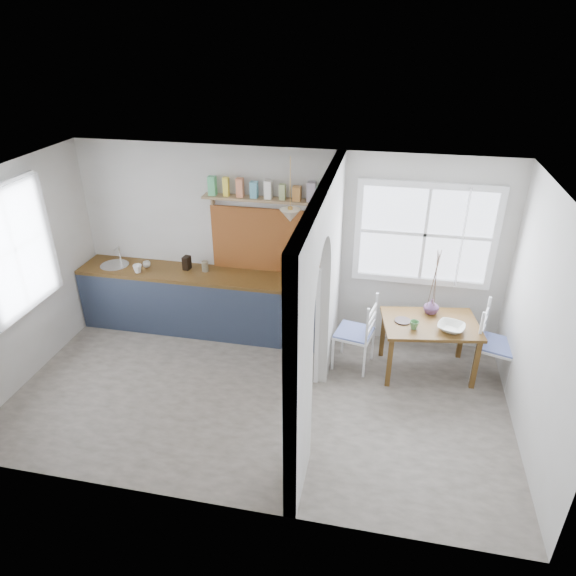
% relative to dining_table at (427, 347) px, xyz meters
% --- Properties ---
extents(floor, '(5.80, 3.20, 0.01)m').
position_rel_dining_table_xyz_m(floor, '(-1.96, -0.91, -0.36)').
color(floor, gray).
rests_on(floor, ground).
extents(ceiling, '(5.80, 3.20, 0.01)m').
position_rel_dining_table_xyz_m(ceiling, '(-1.96, -0.91, 2.24)').
color(ceiling, '#BAB6AD').
rests_on(ceiling, walls).
extents(walls, '(5.81, 3.21, 2.60)m').
position_rel_dining_table_xyz_m(walls, '(-1.96, -0.91, 0.94)').
color(walls, '#BAB6AD').
rests_on(walls, floor).
extents(partition, '(0.12, 3.20, 2.60)m').
position_rel_dining_table_xyz_m(partition, '(-1.26, -0.85, 1.09)').
color(partition, '#BAB6AD').
rests_on(partition, floor).
extents(kitchen_window, '(0.10, 1.16, 1.50)m').
position_rel_dining_table_xyz_m(kitchen_window, '(-4.83, -0.91, 1.29)').
color(kitchen_window, white).
rests_on(kitchen_window, walls).
extents(nook_window, '(1.76, 0.10, 1.30)m').
position_rel_dining_table_xyz_m(nook_window, '(-0.16, 0.65, 1.24)').
color(nook_window, white).
rests_on(nook_window, walls).
extents(counter, '(3.50, 0.60, 0.90)m').
position_rel_dining_table_xyz_m(counter, '(-3.09, 0.42, 0.10)').
color(counter, brown).
rests_on(counter, floor).
extents(sink, '(0.40, 0.40, 0.02)m').
position_rel_dining_table_xyz_m(sink, '(-4.39, 0.39, 0.53)').
color(sink, silver).
rests_on(sink, counter).
extents(backsplash, '(1.65, 0.03, 0.90)m').
position_rel_dining_table_xyz_m(backsplash, '(-2.16, 0.67, 0.99)').
color(backsplash, '#9D481F').
rests_on(backsplash, walls).
extents(shelf, '(1.75, 0.20, 0.21)m').
position_rel_dining_table_xyz_m(shelf, '(-2.16, 0.58, 1.65)').
color(shelf, olive).
rests_on(shelf, walls).
extents(pendant_lamp, '(0.26, 0.26, 0.16)m').
position_rel_dining_table_xyz_m(pendant_lamp, '(-1.81, 0.24, 1.52)').
color(pendant_lamp, beige).
rests_on(pendant_lamp, ceiling).
extents(utensil_rail, '(0.02, 0.50, 0.02)m').
position_rel_dining_table_xyz_m(utensil_rail, '(-1.35, -0.01, 1.09)').
color(utensil_rail, silver).
rests_on(utensil_rail, partition).
extents(dining_table, '(1.25, 0.94, 0.72)m').
position_rel_dining_table_xyz_m(dining_table, '(0.00, 0.00, 0.00)').
color(dining_table, brown).
rests_on(dining_table, floor).
extents(chair_left, '(0.53, 0.53, 0.99)m').
position_rel_dining_table_xyz_m(chair_left, '(-0.92, -0.05, 0.14)').
color(chair_left, white).
rests_on(chair_left, floor).
extents(chair_right, '(0.57, 0.57, 1.01)m').
position_rel_dining_table_xyz_m(chair_right, '(0.82, 0.00, 0.14)').
color(chair_right, white).
rests_on(chair_right, floor).
extents(kettle, '(0.25, 0.22, 0.26)m').
position_rel_dining_table_xyz_m(kettle, '(-1.85, 0.32, 0.67)').
color(kettle, silver).
rests_on(kettle, counter).
extents(mug_a, '(0.14, 0.14, 0.11)m').
position_rel_dining_table_xyz_m(mug_a, '(-3.95, 0.24, 0.60)').
color(mug_a, white).
rests_on(mug_a, counter).
extents(mug_b, '(0.12, 0.12, 0.08)m').
position_rel_dining_table_xyz_m(mug_b, '(-3.91, 0.42, 0.58)').
color(mug_b, silver).
rests_on(mug_b, counter).
extents(knife_block, '(0.10, 0.13, 0.19)m').
position_rel_dining_table_xyz_m(knife_block, '(-3.33, 0.48, 0.64)').
color(knife_block, black).
rests_on(knife_block, counter).
extents(jar, '(0.12, 0.12, 0.15)m').
position_rel_dining_table_xyz_m(jar, '(-3.05, 0.46, 0.62)').
color(jar, '#716950').
rests_on(jar, counter).
extents(towel_magenta, '(0.02, 0.03, 0.48)m').
position_rel_dining_table_xyz_m(towel_magenta, '(-1.38, 0.05, -0.08)').
color(towel_magenta, '#A7285F').
rests_on(towel_magenta, counter).
extents(towel_orange, '(0.02, 0.03, 0.49)m').
position_rel_dining_table_xyz_m(towel_orange, '(-1.38, 0.05, -0.11)').
color(towel_orange, orange).
rests_on(towel_orange, counter).
extents(bowl, '(0.39, 0.39, 0.08)m').
position_rel_dining_table_xyz_m(bowl, '(0.22, -0.13, 0.40)').
color(bowl, silver).
rests_on(bowl, dining_table).
extents(table_cup, '(0.13, 0.13, 0.10)m').
position_rel_dining_table_xyz_m(table_cup, '(-0.21, -0.19, 0.41)').
color(table_cup, '#51864E').
rests_on(table_cup, dining_table).
extents(plate, '(0.21, 0.21, 0.02)m').
position_rel_dining_table_xyz_m(plate, '(-0.34, -0.04, 0.37)').
color(plate, '#362927').
rests_on(plate, dining_table).
extents(vase, '(0.21, 0.21, 0.20)m').
position_rel_dining_table_xyz_m(vase, '(0.00, 0.23, 0.46)').
color(vase, '#59375E').
rests_on(vase, dining_table).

